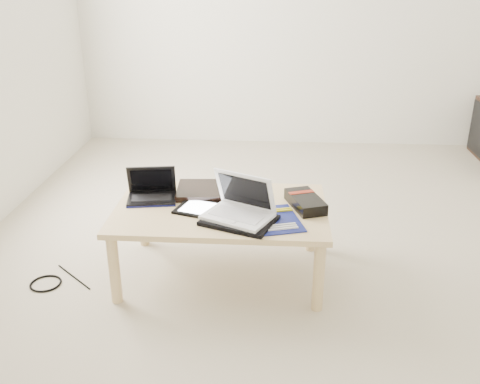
# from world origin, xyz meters

# --- Properties ---
(ground) EXTENTS (4.00, 4.00, 0.00)m
(ground) POSITION_xyz_m (0.00, 0.00, 0.00)
(ground) COLOR beige
(ground) RESTS_ON ground
(coffee_table) EXTENTS (1.10, 0.70, 0.40)m
(coffee_table) POSITION_xyz_m (-0.47, -0.42, 0.35)
(coffee_table) COLOR #D5B080
(coffee_table) RESTS_ON ground
(book) EXTENTS (0.34, 0.29, 0.03)m
(book) POSITION_xyz_m (-0.57, -0.24, 0.42)
(book) COLOR black
(book) RESTS_ON coffee_table
(netbook) EXTENTS (0.28, 0.22, 0.18)m
(netbook) POSITION_xyz_m (-0.85, -0.34, 0.44)
(netbook) COLOR black
(netbook) RESTS_ON coffee_table
(tablet) EXTENTS (0.31, 0.26, 0.01)m
(tablet) POSITION_xyz_m (-0.56, -0.47, 0.41)
(tablet) COLOR black
(tablet) RESTS_ON coffee_table
(remote) EXTENTS (0.09, 0.24, 0.02)m
(remote) POSITION_xyz_m (-0.37, -0.36, 0.41)
(remote) COLOR #A9A9AD
(remote) RESTS_ON coffee_table
(neoprene_sleeve) EXTENTS (0.41, 0.35, 0.02)m
(neoprene_sleeve) POSITION_xyz_m (-0.36, -0.60, 0.41)
(neoprene_sleeve) COLOR black
(neoprene_sleeve) RESTS_ON coffee_table
(white_laptop) EXTENTS (0.38, 0.34, 0.22)m
(white_laptop) POSITION_xyz_m (-0.36, -0.56, 0.47)
(white_laptop) COLOR white
(white_laptop) RESTS_ON neoprene_sleeve
(motherboard) EXTENTS (0.33, 0.38, 0.01)m
(motherboard) POSITION_xyz_m (-0.20, -0.56, 0.40)
(motherboard) COLOR #0C1751
(motherboard) RESTS_ON coffee_table
(gpu_box) EXTENTS (0.22, 0.30, 0.06)m
(gpu_box) POSITION_xyz_m (-0.03, -0.39, 0.43)
(gpu_box) COLOR black
(gpu_box) RESTS_ON coffee_table
(cable_coil) EXTENTS (0.12, 0.12, 0.01)m
(cable_coil) POSITION_xyz_m (-0.65, -0.46, 0.41)
(cable_coil) COLOR black
(cable_coil) RESTS_ON coffee_table
(floor_cable_coil) EXTENTS (0.22, 0.22, 0.01)m
(floor_cable_coil) POSITION_xyz_m (-1.40, -0.60, 0.01)
(floor_cable_coil) COLOR black
(floor_cable_coil) RESTS_ON ground
(floor_cable_trail) EXTENTS (0.26, 0.23, 0.01)m
(floor_cable_trail) POSITION_xyz_m (-1.27, -0.52, 0.00)
(floor_cable_trail) COLOR black
(floor_cable_trail) RESTS_ON ground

